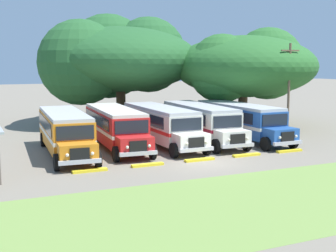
# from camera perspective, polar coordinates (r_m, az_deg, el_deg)

# --- Properties ---
(ground_plane) EXTENTS (220.00, 220.00, 0.00)m
(ground_plane) POSITION_cam_1_polar(r_m,az_deg,el_deg) (28.35, 4.42, -4.56)
(ground_plane) COLOR slate
(foreground_grass_strip) EXTENTS (80.00, 9.11, 0.01)m
(foreground_grass_strip) POSITION_cam_1_polar(r_m,az_deg,el_deg) (21.95, 14.52, -8.53)
(foreground_grass_strip) COLOR olive
(foreground_grass_strip) RESTS_ON ground_plane
(parked_bus_slot_0) EXTENTS (3.29, 10.93, 2.82)m
(parked_bus_slot_0) POSITION_cam_1_polar(r_m,az_deg,el_deg) (31.47, -12.72, -0.55)
(parked_bus_slot_0) COLOR orange
(parked_bus_slot_0) RESTS_ON ground_plane
(parked_bus_slot_1) EXTENTS (3.32, 10.94, 2.82)m
(parked_bus_slot_1) POSITION_cam_1_polar(r_m,az_deg,el_deg) (33.26, -6.57, 0.04)
(parked_bus_slot_1) COLOR red
(parked_bus_slot_1) RESTS_ON ground_plane
(parked_bus_slot_2) EXTENTS (2.71, 10.84, 2.82)m
(parked_bus_slot_2) POSITION_cam_1_polar(r_m,az_deg,el_deg) (34.16, -0.89, 0.30)
(parked_bus_slot_2) COLOR silver
(parked_bus_slot_2) RESTS_ON ground_plane
(parked_bus_slot_3) EXTENTS (3.13, 10.90, 2.82)m
(parked_bus_slot_3) POSITION_cam_1_polar(r_m,az_deg,el_deg) (35.72, 4.11, 0.62)
(parked_bus_slot_3) COLOR silver
(parked_bus_slot_3) RESTS_ON ground_plane
(parked_bus_slot_4) EXTENTS (2.83, 10.86, 2.82)m
(parked_bus_slot_4) POSITION_cam_1_polar(r_m,az_deg,el_deg) (36.92, 9.04, 0.78)
(parked_bus_slot_4) COLOR #23519E
(parked_bus_slot_4) RESTS_ON ground_plane
(curb_wheelstop_0) EXTENTS (2.00, 0.36, 0.15)m
(curb_wheelstop_0) POSITION_cam_1_polar(r_m,az_deg,el_deg) (26.25, -9.74, -5.51)
(curb_wheelstop_0) COLOR yellow
(curb_wheelstop_0) RESTS_ON ground_plane
(curb_wheelstop_1) EXTENTS (2.00, 0.36, 0.15)m
(curb_wheelstop_1) POSITION_cam_1_polar(r_m,az_deg,el_deg) (27.31, -2.58, -4.87)
(curb_wheelstop_1) COLOR yellow
(curb_wheelstop_1) RESTS_ON ground_plane
(curb_wheelstop_2) EXTENTS (2.00, 0.36, 0.15)m
(curb_wheelstop_2) POSITION_cam_1_polar(r_m,az_deg,el_deg) (28.76, 3.95, -4.22)
(curb_wheelstop_2) COLOR yellow
(curb_wheelstop_2) RESTS_ON ground_plane
(curb_wheelstop_3) EXTENTS (2.00, 0.36, 0.15)m
(curb_wheelstop_3) POSITION_cam_1_polar(r_m,az_deg,el_deg) (30.54, 9.77, -3.60)
(curb_wheelstop_3) COLOR yellow
(curb_wheelstop_3) RESTS_ON ground_plane
(curb_wheelstop_4) EXTENTS (2.00, 0.36, 0.15)m
(curb_wheelstop_4) POSITION_cam_1_polar(r_m,az_deg,el_deg) (32.61, 14.90, -3.02)
(curb_wheelstop_4) COLOR yellow
(curb_wheelstop_4) RESTS_ON ground_plane
(broad_shade_tree) EXTENTS (16.11, 16.64, 11.29)m
(broad_shade_tree) POSITION_cam_1_polar(r_m,az_deg,el_deg) (47.10, -6.48, 8.39)
(broad_shade_tree) COLOR brown
(broad_shade_tree) RESTS_ON ground_plane
(secondary_tree) EXTENTS (14.36, 14.52, 9.69)m
(secondary_tree) POSITION_cam_1_polar(r_m,az_deg,el_deg) (45.54, 9.38, 7.40)
(secondary_tree) COLOR brown
(secondary_tree) RESTS_ON ground_plane
(utility_pole) EXTENTS (1.80, 0.20, 7.69)m
(utility_pole) POSITION_cam_1_polar(r_m,az_deg,el_deg) (39.47, 14.86, 4.75)
(utility_pole) COLOR brown
(utility_pole) RESTS_ON ground_plane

